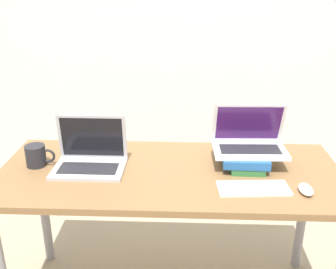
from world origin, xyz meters
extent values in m
cube|color=silver|center=(0.00, 1.55, 1.35)|extent=(8.00, 0.05, 2.70)
cube|color=brown|center=(0.00, 0.34, 0.74)|extent=(1.58, 0.67, 0.03)
cylinder|color=gray|center=(-0.73, 0.61, 0.36)|extent=(0.05, 0.05, 0.72)
cylinder|color=gray|center=(0.73, 0.61, 0.36)|extent=(0.05, 0.05, 0.72)
cube|color=#B2B2B7|center=(-0.37, 0.32, 0.76)|extent=(0.33, 0.22, 0.02)
cube|color=#232328|center=(-0.37, 0.31, 0.77)|extent=(0.27, 0.12, 0.00)
cube|color=#B2B2B7|center=(-0.37, 0.42, 0.88)|extent=(0.33, 0.03, 0.22)
cube|color=black|center=(-0.37, 0.42, 0.88)|extent=(0.29, 0.02, 0.19)
cube|color=#33753D|center=(0.36, 0.42, 0.77)|extent=(0.16, 0.26, 0.03)
cube|color=#235693|center=(0.35, 0.40, 0.80)|extent=(0.22, 0.23, 0.04)
cube|color=silver|center=(0.37, 0.41, 0.83)|extent=(0.34, 0.22, 0.02)
cube|color=#232328|center=(0.37, 0.40, 0.84)|extent=(0.28, 0.12, 0.00)
cube|color=silver|center=(0.37, 0.49, 0.94)|extent=(0.34, 0.08, 0.20)
cube|color=#381451|center=(0.37, 0.48, 0.94)|extent=(0.30, 0.07, 0.18)
cube|color=white|center=(0.36, 0.18, 0.76)|extent=(0.31, 0.14, 0.01)
cube|color=silver|center=(0.36, 0.18, 0.76)|extent=(0.28, 0.11, 0.00)
ellipsoid|color=white|center=(0.57, 0.16, 0.77)|extent=(0.06, 0.10, 0.03)
cylinder|color=#232328|center=(-0.63, 0.37, 0.80)|extent=(0.09, 0.09, 0.10)
torus|color=#232328|center=(-0.57, 0.37, 0.80)|extent=(0.07, 0.01, 0.07)
camera|label=1|loc=(0.06, -1.27, 1.59)|focal=42.00mm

